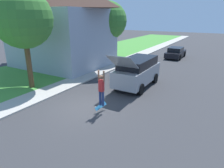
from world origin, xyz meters
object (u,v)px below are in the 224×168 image
object	(u,v)px
lawn_tree_near	(23,19)
suv_parked	(137,71)
lawn_tree_far	(108,21)
car_down_street	(176,53)
skateboarder	(101,88)
skateboard	(101,106)

from	to	relation	value
lawn_tree_near	suv_parked	world-z (taller)	lawn_tree_near
lawn_tree_far	car_down_street	world-z (taller)	lawn_tree_far
lawn_tree_near	suv_parked	bearing A→B (deg)	33.61
skateboarder	skateboard	world-z (taller)	skateboarder
lawn_tree_far	skateboard	xyz separation A→B (m)	(6.17, -10.76, -4.14)
lawn_tree_far	skateboarder	bearing A→B (deg)	-59.85
lawn_tree_near	skateboard	bearing A→B (deg)	-5.37
lawn_tree_near	skateboard	size ratio (longest dim) A/B	8.75
lawn_tree_far	skateboarder	distance (m)	12.92
suv_parked	car_down_street	world-z (taller)	suv_parked
lawn_tree_far	car_down_street	size ratio (longest dim) A/B	1.56
car_down_street	skateboard	xyz separation A→B (m)	(0.19, -17.10, -0.30)
lawn_tree_near	skateboarder	distance (m)	7.37
lawn_tree_near	lawn_tree_far	bearing A→B (deg)	88.80
lawn_tree_far	lawn_tree_near	bearing A→B (deg)	-91.20
car_down_street	skateboarder	world-z (taller)	skateboarder
skateboarder	lawn_tree_far	bearing A→B (deg)	120.15
suv_parked	skateboard	distance (m)	4.91
lawn_tree_near	suv_parked	xyz separation A→B (m)	(6.38, 4.24, -3.63)
skateboarder	skateboard	distance (m)	1.12
suv_parked	skateboard	size ratio (longest dim) A/B	6.93
car_down_street	suv_parked	bearing A→B (deg)	-89.15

